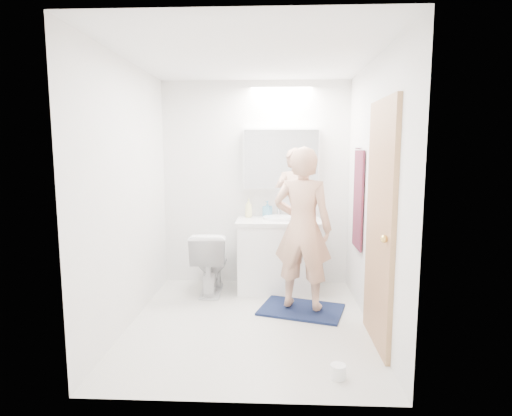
# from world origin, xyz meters

# --- Properties ---
(floor) EXTENTS (2.50, 2.50, 0.00)m
(floor) POSITION_xyz_m (0.00, 0.00, 0.00)
(floor) COLOR silver
(floor) RESTS_ON ground
(ceiling) EXTENTS (2.50, 2.50, 0.00)m
(ceiling) POSITION_xyz_m (0.00, 0.00, 2.40)
(ceiling) COLOR white
(ceiling) RESTS_ON floor
(wall_back) EXTENTS (2.50, 0.00, 2.50)m
(wall_back) POSITION_xyz_m (0.00, 1.25, 1.20)
(wall_back) COLOR white
(wall_back) RESTS_ON floor
(wall_front) EXTENTS (2.50, 0.00, 2.50)m
(wall_front) POSITION_xyz_m (0.00, -1.25, 1.20)
(wall_front) COLOR white
(wall_front) RESTS_ON floor
(wall_left) EXTENTS (0.00, 2.50, 2.50)m
(wall_left) POSITION_xyz_m (-1.10, 0.00, 1.20)
(wall_left) COLOR white
(wall_left) RESTS_ON floor
(wall_right) EXTENTS (0.00, 2.50, 2.50)m
(wall_right) POSITION_xyz_m (1.10, 0.00, 1.20)
(wall_right) COLOR white
(wall_right) RESTS_ON floor
(vanity_cabinet) EXTENTS (0.90, 0.55, 0.78)m
(vanity_cabinet) POSITION_xyz_m (0.28, 0.96, 0.39)
(vanity_cabinet) COLOR white
(vanity_cabinet) RESTS_ON floor
(countertop) EXTENTS (0.95, 0.58, 0.04)m
(countertop) POSITION_xyz_m (0.28, 0.96, 0.80)
(countertop) COLOR silver
(countertop) RESTS_ON vanity_cabinet
(sink_basin) EXTENTS (0.36, 0.36, 0.03)m
(sink_basin) POSITION_xyz_m (0.28, 0.99, 0.84)
(sink_basin) COLOR white
(sink_basin) RESTS_ON countertop
(faucet) EXTENTS (0.02, 0.02, 0.16)m
(faucet) POSITION_xyz_m (0.28, 1.19, 0.90)
(faucet) COLOR silver
(faucet) RESTS_ON countertop
(medicine_cabinet) EXTENTS (0.88, 0.14, 0.70)m
(medicine_cabinet) POSITION_xyz_m (0.30, 1.18, 1.50)
(medicine_cabinet) COLOR white
(medicine_cabinet) RESTS_ON wall_back
(mirror_panel) EXTENTS (0.84, 0.01, 0.66)m
(mirror_panel) POSITION_xyz_m (0.30, 1.10, 1.50)
(mirror_panel) COLOR silver
(mirror_panel) RESTS_ON medicine_cabinet
(toilet) EXTENTS (0.42, 0.71, 0.71)m
(toilet) POSITION_xyz_m (-0.49, 0.85, 0.35)
(toilet) COLOR white
(toilet) RESTS_ON floor
(bath_rug) EXTENTS (0.92, 0.76, 0.02)m
(bath_rug) POSITION_xyz_m (0.50, 0.32, 0.01)
(bath_rug) COLOR #151D42
(bath_rug) RESTS_ON floor
(person) EXTENTS (0.66, 0.53, 1.59)m
(person) POSITION_xyz_m (0.50, 0.32, 0.84)
(person) COLOR tan
(person) RESTS_ON bath_rug
(door) EXTENTS (0.04, 0.80, 2.00)m
(door) POSITION_xyz_m (1.08, -0.35, 1.00)
(door) COLOR tan
(door) RESTS_ON wall_right
(door_knob) EXTENTS (0.06, 0.06, 0.06)m
(door_knob) POSITION_xyz_m (1.04, -0.65, 0.95)
(door_knob) COLOR gold
(door_knob) RESTS_ON door
(towel) EXTENTS (0.02, 0.42, 1.00)m
(towel) POSITION_xyz_m (1.08, 0.55, 1.10)
(towel) COLOR #17133D
(towel) RESTS_ON wall_right
(towel_hook) EXTENTS (0.07, 0.02, 0.02)m
(towel_hook) POSITION_xyz_m (1.07, 0.55, 1.62)
(towel_hook) COLOR silver
(towel_hook) RESTS_ON wall_right
(soap_bottle_a) EXTENTS (0.09, 0.09, 0.22)m
(soap_bottle_a) POSITION_xyz_m (-0.08, 1.11, 0.93)
(soap_bottle_a) COLOR beige
(soap_bottle_a) RESTS_ON countertop
(soap_bottle_b) EXTENTS (0.12, 0.12, 0.19)m
(soap_bottle_b) POSITION_xyz_m (0.14, 1.15, 0.92)
(soap_bottle_b) COLOR #5391B2
(soap_bottle_b) RESTS_ON countertop
(toothbrush_cup) EXTENTS (0.13, 0.13, 0.10)m
(toothbrush_cup) POSITION_xyz_m (0.54, 1.12, 0.87)
(toothbrush_cup) COLOR #3D4BB9
(toothbrush_cup) RESTS_ON countertop
(toilet_paper_roll) EXTENTS (0.11, 0.11, 0.10)m
(toilet_paper_roll) POSITION_xyz_m (0.68, -0.93, 0.05)
(toilet_paper_roll) COLOR white
(toilet_paper_roll) RESTS_ON floor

